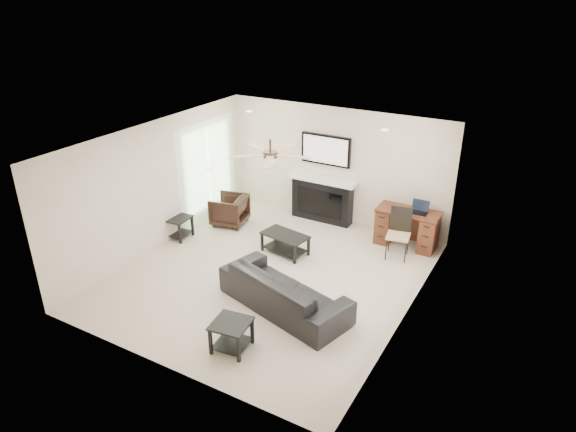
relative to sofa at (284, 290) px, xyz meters
name	(u,v)px	position (x,y,z in m)	size (l,w,h in m)	color
room_shell	(280,189)	(-0.54, 0.81, 1.35)	(5.50, 5.54, 2.52)	beige
sofa	(284,290)	(0.00, 0.00, 0.00)	(2.26, 0.88, 0.66)	black
armchair	(229,210)	(-2.60, 2.15, -0.01)	(0.69, 0.71, 0.65)	black
coffee_table	(285,244)	(-0.90, 1.60, -0.13)	(0.90, 0.50, 0.40)	black
end_table_near	(232,336)	(-0.15, -1.25, -0.11)	(0.52, 0.52, 0.45)	black
end_table_left	(178,227)	(-3.15, 1.10, -0.11)	(0.50, 0.50, 0.45)	black
fireplace_unit	(322,179)	(-0.95, 3.31, 0.62)	(1.52, 0.34, 1.91)	black
desk	(407,228)	(1.04, 3.06, 0.05)	(1.22, 0.56, 0.76)	#3E1F0F
desk_chair	(398,234)	(1.04, 2.51, 0.15)	(0.42, 0.44, 0.97)	black
laptop	(419,208)	(1.24, 3.04, 0.54)	(0.33, 0.24, 0.23)	black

